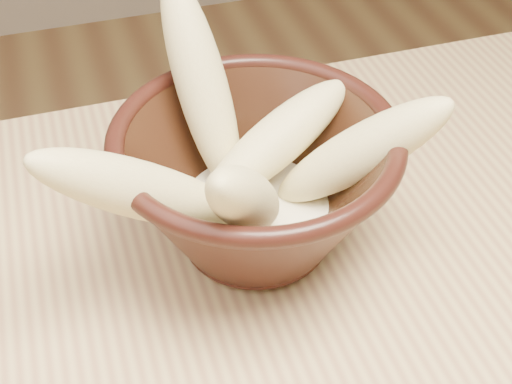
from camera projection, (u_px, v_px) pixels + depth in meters
The scene contains 7 objects.
bowl at pixel (256, 182), 0.56m from camera, with size 0.22×0.22×0.12m.
milk_puddle at pixel (256, 210), 0.58m from camera, with size 0.13×0.13×0.02m, color beige.
banana_upright at pixel (202, 85), 0.57m from camera, with size 0.04×0.04×0.18m, color #CDB979.
banana_left at pixel (145, 191), 0.50m from camera, with size 0.04×0.04×0.19m, color #CDB979.
banana_right at pixel (360, 153), 0.54m from camera, with size 0.04×0.04×0.16m, color #CDB979.
banana_across at pixel (277, 140), 0.57m from camera, with size 0.04×0.04×0.15m, color #CDB979.
banana_front at pixel (245, 200), 0.49m from camera, with size 0.04×0.04×0.16m, color #CDB979.
Camera 1 is at (-0.06, -0.25, 1.19)m, focal length 50.00 mm.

